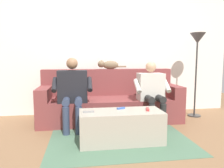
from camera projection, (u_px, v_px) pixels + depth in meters
ground_plane at (117, 134)px, 3.16m from camera, size 8.00×8.00×0.00m
back_wall at (106, 50)px, 4.30m from camera, size 5.13×0.06×2.51m
couch at (110, 102)px, 3.87m from camera, size 2.42×0.84×0.90m
coffee_table at (121, 127)px, 2.82m from camera, size 1.07×0.47×0.42m
person_left_seated at (152, 89)px, 3.53m from camera, size 0.57×0.54×1.04m
person_right_seated at (72, 89)px, 3.35m from camera, size 0.61×0.54×1.11m
cat_on_backrest at (108, 65)px, 4.04m from camera, size 0.54×0.13×0.17m
remote_gray at (89, 112)px, 2.71m from camera, size 0.14×0.05×0.02m
remote_blue at (121, 108)px, 2.91m from camera, size 0.12×0.07×0.02m
remote_red at (148, 109)px, 2.84m from camera, size 0.07×0.14×0.03m
floor_rug at (119, 139)px, 2.95m from camera, size 1.87×1.41×0.01m
floor_lamp at (197, 46)px, 3.98m from camera, size 0.28×0.28×1.56m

